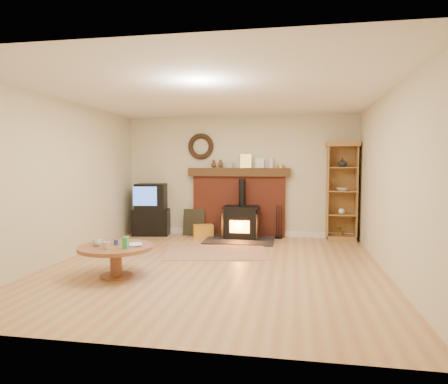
% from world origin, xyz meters
% --- Properties ---
extents(ground, '(5.50, 5.50, 0.00)m').
position_xyz_m(ground, '(0.00, 0.00, 0.00)').
color(ground, '#B07A49').
rests_on(ground, ground).
extents(room_shell, '(5.02, 5.52, 2.61)m').
position_xyz_m(room_shell, '(-0.02, 0.09, 1.72)').
color(room_shell, beige).
rests_on(room_shell, ground).
extents(chimney_breast, '(2.20, 0.22, 1.78)m').
position_xyz_m(chimney_breast, '(0.00, 2.67, 0.80)').
color(chimney_breast, maroon).
rests_on(chimney_breast, ground).
extents(wood_stove, '(1.40, 1.00, 1.25)m').
position_xyz_m(wood_stove, '(0.10, 2.27, 0.33)').
color(wood_stove, black).
rests_on(wood_stove, ground).
extents(area_rug, '(2.00, 1.56, 0.01)m').
position_xyz_m(area_rug, '(-0.17, 0.96, 0.01)').
color(area_rug, brown).
rests_on(area_rug, ground).
extents(tv_unit, '(0.85, 0.65, 1.13)m').
position_xyz_m(tv_unit, '(-1.92, 2.47, 0.54)').
color(tv_unit, black).
rests_on(tv_unit, ground).
extents(curio_cabinet, '(0.65, 0.47, 2.02)m').
position_xyz_m(curio_cabinet, '(2.14, 2.56, 1.01)').
color(curio_cabinet, olive).
rests_on(curio_cabinet, ground).
extents(firelog_box, '(0.48, 0.39, 0.26)m').
position_xyz_m(firelog_box, '(-0.74, 2.40, 0.13)').
color(firelog_box, yellow).
rests_on(firelog_box, ground).
extents(leaning_painting, '(0.48, 0.13, 0.57)m').
position_xyz_m(leaning_painting, '(-0.98, 2.55, 0.29)').
color(leaning_painting, black).
rests_on(leaning_painting, ground).
extents(fire_tools, '(0.16, 0.16, 0.70)m').
position_xyz_m(fire_tools, '(0.88, 2.50, 0.13)').
color(fire_tools, black).
rests_on(fire_tools, ground).
extents(coffee_table, '(1.03, 1.03, 0.60)m').
position_xyz_m(coffee_table, '(-1.24, -0.79, 0.35)').
color(coffee_table, brown).
rests_on(coffee_table, ground).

